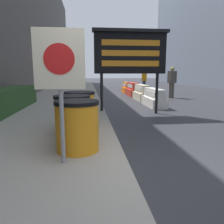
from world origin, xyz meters
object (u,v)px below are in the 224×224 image
object	(u,v)px
pedestrian_passerby	(172,80)
barrel_drum_back	(80,109)
warning_sign	(60,70)
jersey_barrier_orange_near	(127,88)
traffic_cone_near	(131,89)
jersey_barrier_red_striped	(133,90)
barrel_drum_foreground	(77,126)
jersey_barrier_cream	(142,93)
barrel_drum_middle	(72,116)
message_board	(130,53)
pedestrian_worker	(144,79)
jersey_barrier_white	(154,99)
traffic_light_near_curb	(102,56)

from	to	relation	value
pedestrian_passerby	barrel_drum_back	bearing A→B (deg)	-148.95
warning_sign	pedestrian_passerby	world-z (taller)	warning_sign
barrel_drum_back	warning_sign	bearing A→B (deg)	-94.14
jersey_barrier_orange_near	traffic_cone_near	world-z (taller)	jersey_barrier_orange_near
barrel_drum_back	jersey_barrier_orange_near	xyz separation A→B (m)	(3.03, 10.60, -0.22)
jersey_barrier_red_striped	traffic_cone_near	world-z (taller)	jersey_barrier_red_striped
barrel_drum_foreground	jersey_barrier_orange_near	distance (m)	12.69
jersey_barrier_cream	warning_sign	bearing A→B (deg)	-111.02
jersey_barrier_cream	jersey_barrier_red_striped	size ratio (longest dim) A/B	0.96
barrel_drum_back	barrel_drum_foreground	bearing A→B (deg)	-89.30
barrel_drum_foreground	barrel_drum_middle	distance (m)	0.88
barrel_drum_foreground	jersey_barrier_orange_near	size ratio (longest dim) A/B	0.52
traffic_cone_near	jersey_barrier_cream	bearing A→B (deg)	-92.44
message_board	pedestrian_worker	world-z (taller)	message_board
warning_sign	jersey_barrier_orange_near	size ratio (longest dim) A/B	1.15
jersey_barrier_white	barrel_drum_back	bearing A→B (deg)	-128.26
message_board	jersey_barrier_orange_near	world-z (taller)	message_board
warning_sign	pedestrian_passerby	bearing A→B (deg)	60.61
barrel_drum_foreground	barrel_drum_middle	world-z (taller)	same
message_board	jersey_barrier_white	world-z (taller)	message_board
traffic_cone_near	pedestrian_worker	bearing A→B (deg)	60.82
pedestrian_worker	pedestrian_passerby	xyz separation A→B (m)	(0.05, -6.12, 0.11)
barrel_drum_foreground	pedestrian_worker	bearing A→B (deg)	71.53
barrel_drum_middle	traffic_light_near_curb	world-z (taller)	traffic_light_near_curb
warning_sign	jersey_barrier_red_striped	distance (m)	11.19
traffic_cone_near	pedestrian_passerby	xyz separation A→B (m)	(1.83, -2.95, 0.74)
jersey_barrier_cream	traffic_cone_near	world-z (taller)	jersey_barrier_cream
message_board	jersey_barrier_orange_near	bearing A→B (deg)	80.61
warning_sign	jersey_barrier_white	size ratio (longest dim) A/B	1.00
jersey_barrier_white	pedestrian_passerby	xyz separation A→B (m)	(1.99, 3.12, 0.71)
barrel_drum_middle	jersey_barrier_orange_near	world-z (taller)	barrel_drum_middle
barrel_drum_foreground	jersey_barrier_red_striped	size ratio (longest dim) A/B	0.43
jersey_barrier_red_striped	warning_sign	bearing A→B (deg)	-106.69
jersey_barrier_red_striped	traffic_light_near_curb	xyz separation A→B (m)	(-1.48, 6.86, 2.62)
pedestrian_worker	jersey_barrier_cream	bearing A→B (deg)	-90.34
barrel_drum_middle	jersey_barrier_red_striped	bearing A→B (deg)	71.25
warning_sign	traffic_light_near_curb	world-z (taller)	traffic_light_near_curb
barrel_drum_foreground	message_board	world-z (taller)	message_board
jersey_barrier_cream	traffic_cone_near	bearing A→B (deg)	87.56
pedestrian_passerby	jersey_barrier_orange_near	bearing A→B (deg)	95.63
jersey_barrier_cream	barrel_drum_foreground	bearing A→B (deg)	-111.12
jersey_barrier_white	traffic_light_near_curb	distance (m)	11.82
barrel_drum_back	jersey_barrier_red_striped	bearing A→B (deg)	70.18
jersey_barrier_white	pedestrian_worker	world-z (taller)	pedestrian_worker
pedestrian_worker	traffic_light_near_curb	bearing A→B (deg)	162.59
traffic_light_near_curb	traffic_cone_near	bearing A→B (deg)	-72.91
warning_sign	barrel_drum_foreground	bearing A→B (deg)	70.46
traffic_cone_near	traffic_light_near_curb	size ratio (longest dim) A/B	0.16
barrel_drum_foreground	barrel_drum_back	xyz separation A→B (m)	(-0.02, 1.73, 0.00)
barrel_drum_foreground	jersey_barrier_red_striped	bearing A→B (deg)	73.46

